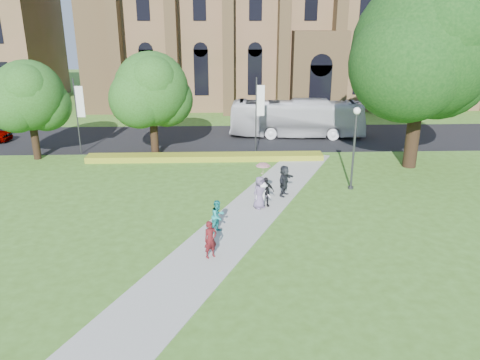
{
  "coord_description": "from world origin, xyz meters",
  "views": [
    {
      "loc": [
        -0.59,
        -21.27,
        10.38
      ],
      "look_at": [
        0.32,
        3.86,
        1.6
      ],
      "focal_mm": 35.0,
      "sensor_mm": 36.0,
      "label": 1
    }
  ],
  "objects_px": {
    "streetlamp": "(355,139)",
    "pedestrian_0": "(210,240)",
    "large_tree": "(424,49)",
    "tour_coach": "(297,118)"
  },
  "relations": [
    {
      "from": "large_tree",
      "to": "pedestrian_0",
      "type": "distance_m",
      "value": 20.84
    },
    {
      "from": "streetlamp",
      "to": "large_tree",
      "type": "xyz_separation_m",
      "value": [
        5.5,
        4.5,
        5.07
      ]
    },
    {
      "from": "streetlamp",
      "to": "pedestrian_0",
      "type": "height_order",
      "value": "streetlamp"
    },
    {
      "from": "large_tree",
      "to": "pedestrian_0",
      "type": "relative_size",
      "value": 7.51
    },
    {
      "from": "pedestrian_0",
      "to": "large_tree",
      "type": "bearing_deg",
      "value": 11.09
    },
    {
      "from": "streetlamp",
      "to": "tour_coach",
      "type": "height_order",
      "value": "streetlamp"
    },
    {
      "from": "large_tree",
      "to": "tour_coach",
      "type": "xyz_separation_m",
      "value": [
        -6.94,
        9.32,
        -6.66
      ]
    },
    {
      "from": "large_tree",
      "to": "streetlamp",
      "type": "bearing_deg",
      "value": -140.71
    },
    {
      "from": "streetlamp",
      "to": "pedestrian_0",
      "type": "distance_m",
      "value": 12.61
    },
    {
      "from": "pedestrian_0",
      "to": "streetlamp",
      "type": "bearing_deg",
      "value": 13.21
    }
  ]
}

